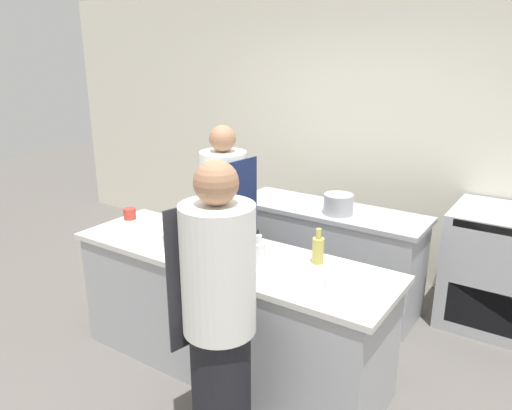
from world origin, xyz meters
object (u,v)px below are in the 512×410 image
object	(u,v)px
bottle_vinegar	(318,249)
bottle_wine	(254,242)
bowl_prep_small	(179,238)
oven_range	(510,272)
chef_at_prep_near	(219,318)
bottle_cooking_oil	(218,238)
stockpot	(338,204)
bowl_mixing_large	(346,281)
cup	(130,214)
bottle_olive_oil	(259,253)
chef_at_stove	(225,224)

from	to	relation	value
bottle_vinegar	bottle_wine	world-z (taller)	bottle_wine
bowl_prep_small	oven_range	bearing A→B (deg)	42.36
chef_at_prep_near	bottle_cooking_oil	xyz separation A→B (m)	(-0.52, 0.67, 0.13)
chef_at_prep_near	bottle_vinegar	xyz separation A→B (m)	(0.15, 0.85, 0.13)
bottle_wine	stockpot	world-z (taller)	bottle_wine
bottle_vinegar	bowl_mixing_large	bearing A→B (deg)	-33.65
bottle_vinegar	stockpot	world-z (taller)	bottle_vinegar
chef_at_prep_near	stockpot	size ratio (longest dim) A/B	7.03
stockpot	bowl_mixing_large	bearing A→B (deg)	-63.05
bowl_prep_small	cup	bearing A→B (deg)	165.20
bowl_mixing_large	stockpot	size ratio (longest dim) A/B	1.08
stockpot	bottle_cooking_oil	bearing A→B (deg)	-107.22
chef_at_prep_near	cup	size ratio (longest dim) A/B	17.35
oven_range	chef_at_prep_near	xyz separation A→B (m)	(-1.14, -2.37, 0.37)
oven_range	bottle_vinegar	size ratio (longest dim) A/B	4.15
bottle_olive_oil	stockpot	distance (m)	1.21
chef_at_stove	cup	size ratio (longest dim) A/B	16.61
chef_at_prep_near	bowl_prep_small	bearing A→B (deg)	66.91
oven_range	chef_at_stove	bearing A→B (deg)	-151.85
chef_at_stove	bottle_olive_oil	world-z (taller)	chef_at_stove
bowl_mixing_large	cup	size ratio (longest dim) A/B	2.68
oven_range	bottle_vinegar	bearing A→B (deg)	-123.11
cup	chef_at_stove	bearing A→B (deg)	39.90
bottle_vinegar	bowl_prep_small	world-z (taller)	bottle_vinegar
chef_at_prep_near	bottle_vinegar	distance (m)	0.88
bottle_vinegar	stockpot	xyz separation A→B (m)	(-0.31, 0.98, -0.01)
bottle_wine	bottle_cooking_oil	distance (m)	0.28
bottle_wine	bottle_cooking_oil	xyz separation A→B (m)	(-0.28, -0.03, -0.02)
bottle_vinegar	chef_at_prep_near	bearing A→B (deg)	-99.93
chef_at_stove	bottle_cooking_oil	distance (m)	0.74
oven_range	chef_at_stove	xyz separation A→B (m)	(-2.06, -1.11, 0.33)
bottle_olive_oil	bowl_mixing_large	size ratio (longest dim) A/B	0.75
bottle_vinegar	cup	world-z (taller)	bottle_vinegar
chef_at_stove	bottle_vinegar	distance (m)	1.16
bottle_olive_oil	bowl_mixing_large	distance (m)	0.60
chef_at_prep_near	chef_at_stove	xyz separation A→B (m)	(-0.93, 1.27, -0.04)
bowl_mixing_large	bowl_prep_small	xyz separation A→B (m)	(-1.25, -0.08, 0.02)
bottle_olive_oil	bowl_mixing_large	world-z (taller)	bottle_olive_oil
bottle_wine	cup	bearing A→B (deg)	176.45
bottle_wine	cup	xyz separation A→B (m)	(-1.27, 0.08, -0.06)
chef_at_stove	bowl_mixing_large	distance (m)	1.49
bottle_wine	oven_range	bearing A→B (deg)	50.52
bowl_prep_small	bottle_vinegar	bearing A→B (deg)	15.42
chef_at_stove	cup	xyz separation A→B (m)	(-0.59, -0.49, 0.12)
chef_at_prep_near	stockpot	distance (m)	1.85
chef_at_stove	bottle_wine	bearing A→B (deg)	56.79
bottle_wine	cup	distance (m)	1.28
cup	stockpot	xyz separation A→B (m)	(1.36, 1.06, 0.04)
chef_at_prep_near	bottle_wine	world-z (taller)	chef_at_prep_near
cup	bottle_olive_oil	bearing A→B (deg)	-6.17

